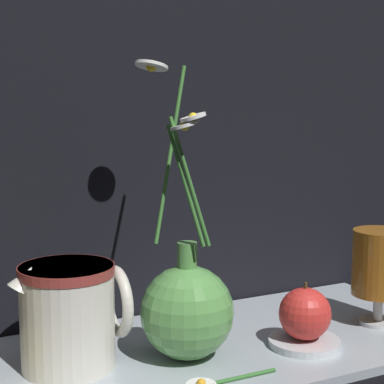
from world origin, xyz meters
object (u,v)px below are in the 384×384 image
at_px(ceramic_pitcher, 70,312).
at_px(tea_glass, 380,265).
at_px(vase_with_flowers, 187,308).
at_px(orange_fruit, 305,314).

bearing_deg(ceramic_pitcher, tea_glass, -6.62).
height_order(vase_with_flowers, ceramic_pitcher, vase_with_flowers).
height_order(vase_with_flowers, tea_glass, vase_with_flowers).
distance_m(vase_with_flowers, tea_glass, 0.31).
height_order(ceramic_pitcher, tea_glass, same).
distance_m(tea_glass, orange_fruit, 0.16).
height_order(tea_glass, orange_fruit, tea_glass).
bearing_deg(tea_glass, ceramic_pitcher, 173.38).
distance_m(vase_with_flowers, orange_fruit, 0.16).
bearing_deg(vase_with_flowers, orange_fruit, -12.88).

